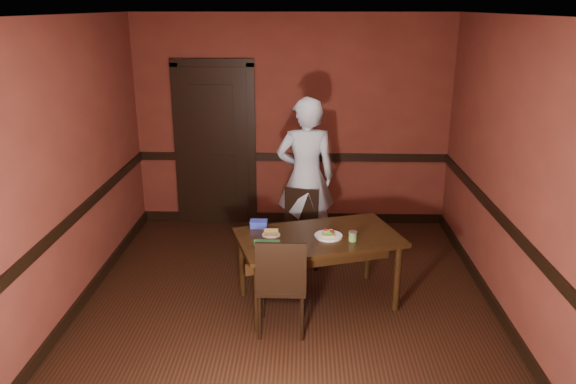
# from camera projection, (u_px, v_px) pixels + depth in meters

# --- Properties ---
(floor) EXTENTS (4.00, 4.50, 0.01)m
(floor) POSITION_uv_depth(u_px,v_px,m) (287.00, 306.00, 5.45)
(floor) COLOR black
(floor) RESTS_ON ground
(ceiling) EXTENTS (4.00, 4.50, 0.01)m
(ceiling) POSITION_uv_depth(u_px,v_px,m) (287.00, 15.00, 4.60)
(ceiling) COLOR silver
(ceiling) RESTS_ON ground
(wall_back) EXTENTS (4.00, 0.02, 2.70)m
(wall_back) POSITION_uv_depth(u_px,v_px,m) (292.00, 123.00, 7.16)
(wall_back) COLOR #5C251C
(wall_back) RESTS_ON ground
(wall_front) EXTENTS (4.00, 0.02, 2.70)m
(wall_front) POSITION_uv_depth(u_px,v_px,m) (273.00, 297.00, 2.89)
(wall_front) COLOR #5C251C
(wall_front) RESTS_ON ground
(wall_left) EXTENTS (0.02, 4.50, 2.70)m
(wall_left) POSITION_uv_depth(u_px,v_px,m) (66.00, 171.00, 5.08)
(wall_left) COLOR #5C251C
(wall_left) RESTS_ON ground
(wall_right) EXTENTS (0.02, 4.50, 2.70)m
(wall_right) POSITION_uv_depth(u_px,v_px,m) (512.00, 175.00, 4.97)
(wall_right) COLOR #5C251C
(wall_right) RESTS_ON ground
(dado_back) EXTENTS (4.00, 0.03, 0.10)m
(dado_back) POSITION_uv_depth(u_px,v_px,m) (292.00, 157.00, 7.28)
(dado_back) COLOR black
(dado_back) RESTS_ON ground
(dado_left) EXTENTS (0.03, 4.50, 0.10)m
(dado_left) POSITION_uv_depth(u_px,v_px,m) (74.00, 217.00, 5.22)
(dado_left) COLOR black
(dado_left) RESTS_ON ground
(dado_right) EXTENTS (0.03, 4.50, 0.10)m
(dado_right) POSITION_uv_depth(u_px,v_px,m) (504.00, 222.00, 5.11)
(dado_right) COLOR black
(dado_right) RESTS_ON ground
(baseboard_back) EXTENTS (4.00, 0.03, 0.12)m
(baseboard_back) POSITION_uv_depth(u_px,v_px,m) (292.00, 217.00, 7.55)
(baseboard_back) COLOR black
(baseboard_back) RESTS_ON ground
(baseboard_left) EXTENTS (0.03, 4.50, 0.12)m
(baseboard_left) POSITION_uv_depth(u_px,v_px,m) (85.00, 297.00, 5.49)
(baseboard_left) COLOR black
(baseboard_left) RESTS_ON ground
(baseboard_right) EXTENTS (0.03, 4.50, 0.12)m
(baseboard_right) POSITION_uv_depth(u_px,v_px,m) (494.00, 303.00, 5.38)
(baseboard_right) COLOR black
(baseboard_right) RESTS_ON ground
(door) EXTENTS (1.05, 0.07, 2.20)m
(door) POSITION_uv_depth(u_px,v_px,m) (215.00, 142.00, 7.23)
(door) COLOR black
(door) RESTS_ON ground
(dining_table) EXTENTS (1.69, 1.27, 0.71)m
(dining_table) POSITION_uv_depth(u_px,v_px,m) (318.00, 269.00, 5.41)
(dining_table) COLOR black
(dining_table) RESTS_ON floor
(chair_far) EXTENTS (0.45, 0.45, 0.83)m
(chair_far) POSITION_uv_depth(u_px,v_px,m) (304.00, 229.00, 6.23)
(chair_far) COLOR black
(chair_far) RESTS_ON floor
(chair_near) EXTENTS (0.43, 0.43, 0.92)m
(chair_near) POSITION_uv_depth(u_px,v_px,m) (282.00, 282.00, 4.94)
(chair_near) COLOR black
(chair_near) RESTS_ON floor
(person) EXTENTS (0.71, 0.51, 1.83)m
(person) POSITION_uv_depth(u_px,v_px,m) (306.00, 177.00, 6.38)
(person) COLOR silver
(person) RESTS_ON floor
(sandwich_plate) EXTENTS (0.26, 0.26, 0.07)m
(sandwich_plate) POSITION_uv_depth(u_px,v_px,m) (328.00, 235.00, 5.27)
(sandwich_plate) COLOR white
(sandwich_plate) RESTS_ON dining_table
(sauce_jar) EXTENTS (0.08, 0.08, 0.09)m
(sauce_jar) POSITION_uv_depth(u_px,v_px,m) (353.00, 236.00, 5.17)
(sauce_jar) COLOR #50813F
(sauce_jar) RESTS_ON dining_table
(cheese_saucer) EXTENTS (0.17, 0.17, 0.05)m
(cheese_saucer) POSITION_uv_depth(u_px,v_px,m) (271.00, 233.00, 5.29)
(cheese_saucer) COLOR white
(cheese_saucer) RESTS_ON dining_table
(food_tub) EXTENTS (0.17, 0.12, 0.07)m
(food_tub) POSITION_uv_depth(u_px,v_px,m) (259.00, 224.00, 5.48)
(food_tub) COLOR #2B3EB8
(food_tub) RESTS_ON dining_table
(wrapped_veg) EXTENTS (0.24, 0.07, 0.07)m
(wrapped_veg) POSITION_uv_depth(u_px,v_px,m) (267.00, 243.00, 5.06)
(wrapped_veg) COLOR #1A5526
(wrapped_veg) RESTS_ON dining_table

